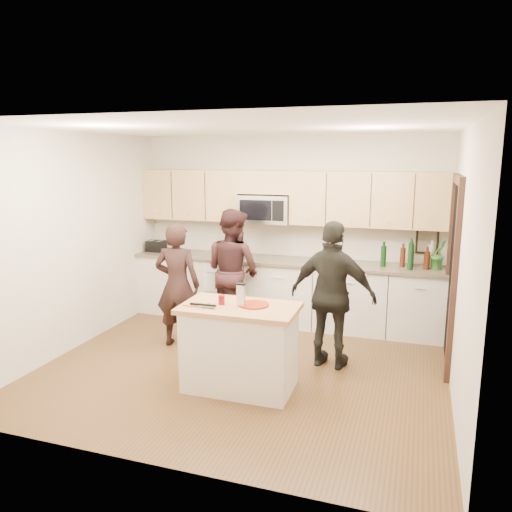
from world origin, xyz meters
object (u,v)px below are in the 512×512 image
(island, at_px, (240,347))
(woman_right, at_px, (333,295))
(woman_left, at_px, (177,285))
(woman_center, at_px, (233,271))
(toaster, at_px, (156,246))

(island, distance_m, woman_right, 1.25)
(woman_left, relative_size, woman_right, 0.94)
(island, distance_m, woman_center, 1.83)
(island, height_order, woman_right, woman_right)
(toaster, bearing_deg, island, -44.93)
(woman_center, bearing_deg, woman_left, 81.46)
(island, bearing_deg, woman_left, 141.69)
(woman_left, distance_m, woman_right, 1.98)
(toaster, xyz_separation_m, woman_left, (1.02, -1.28, -0.23))
(island, distance_m, woman_left, 1.52)
(island, bearing_deg, woman_center, 112.43)
(woman_left, height_order, woman_right, woman_right)
(woman_left, bearing_deg, toaster, -59.69)
(woman_left, bearing_deg, woman_center, -130.47)
(island, bearing_deg, woman_right, 45.91)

